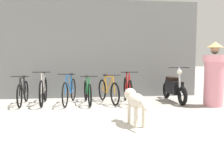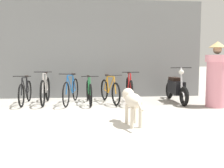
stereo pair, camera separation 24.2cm
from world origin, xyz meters
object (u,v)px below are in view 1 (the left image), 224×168
bicycle_0 (23,93)px  bicycle_5 (128,90)px  bicycle_4 (108,91)px  motorcycle (174,88)px  bicycle_3 (88,92)px  stray_dog (135,100)px  bicycle_2 (69,91)px  person_in_robes (214,74)px  bicycle_1 (43,91)px

bicycle_0 → bicycle_5: (2.89, -0.07, 0.03)m
bicycle_4 → bicycle_5: bicycle_5 is taller
bicycle_4 → motorcycle: 1.92m
bicycle_3 → bicycle_4: bicycle_4 is taller
stray_dog → bicycle_0: bearing=38.3°
bicycle_0 → motorcycle: size_ratio=0.87×
bicycle_2 → bicycle_3: bicycle_2 is taller
bicycle_0 → bicycle_2: (1.25, -0.05, 0.03)m
motorcycle → stray_dog: motorcycle is taller
bicycle_4 → stray_dog: (0.20, -2.50, 0.13)m
bicycle_5 → person_in_robes: bearing=72.6°
bicycle_5 → person_in_robes: (2.14, -0.84, 0.48)m
bicycle_1 → bicycle_3: bicycle_1 is taller
bicycle_5 → stray_dog: bearing=-4.0°
stray_dog → bicycle_4: bearing=-2.7°
person_in_robes → bicycle_0: bearing=10.1°
bicycle_4 → stray_dog: size_ratio=1.57×
bicycle_0 → stray_dog: bearing=44.9°
person_in_robes → motorcycle: bearing=-26.8°
bicycle_1 → bicycle_4: bicycle_1 is taller
motorcycle → stray_dog: bearing=-34.7°
bicycle_2 → bicycle_5: size_ratio=1.00×
bicycle_0 → bicycle_1: (0.54, 0.01, 0.04)m
bicycle_2 → motorcycle: size_ratio=0.95×
bicycle_0 → bicycle_3: size_ratio=0.97×
motorcycle → person_in_robes: person_in_robes is taller
bicycle_1 → motorcycle: motorcycle is taller
bicycle_0 → motorcycle: bearing=88.3°
bicycle_1 → person_in_robes: 4.60m
bicycle_5 → motorcycle: (1.37, -0.02, 0.03)m
bicycle_2 → motorcycle: 3.01m
bicycle_4 → bicycle_2: bearing=-100.3°
bicycle_3 → stray_dog: (0.79, -2.41, 0.14)m
motorcycle → person_in_robes: (0.77, -0.83, 0.45)m
bicycle_0 → bicycle_3: (1.75, -0.08, -0.01)m
bicycle_2 → motorcycle: (3.01, -0.03, 0.04)m
bicycle_1 → bicycle_2: (0.71, -0.06, -0.01)m
bicycle_3 → motorcycle: (2.51, -0.00, 0.07)m
bicycle_0 → stray_dog: 3.56m
bicycle_2 → bicycle_4: bicycle_2 is taller
bicycle_2 → person_in_robes: size_ratio=1.02×
bicycle_1 → bicycle_5: (2.35, -0.08, -0.01)m
bicycle_0 → person_in_robes: person_in_robes is taller
bicycle_5 → motorcycle: motorcycle is taller
bicycle_4 → bicycle_5: size_ratio=0.94×
motorcycle → person_in_robes: 1.21m
bicycle_0 → bicycle_5: bearing=88.1°
bicycle_5 → stray_dog: size_ratio=1.68×
bicycle_3 → bicycle_1: bearing=-98.2°
bicycle_5 → person_in_robes: 2.35m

